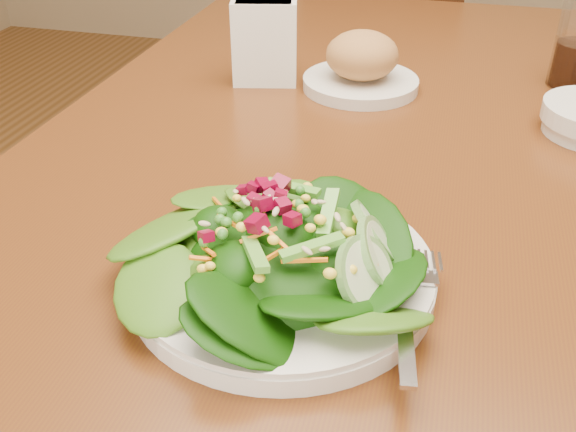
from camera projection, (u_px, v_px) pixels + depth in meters
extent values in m
cube|color=#542B0E|center=(383.00, 144.00, 0.86)|extent=(0.90, 1.40, 0.04)
cylinder|color=#351C0E|center=(255.00, 151.00, 1.67)|extent=(0.07, 0.07, 0.71)
cylinder|color=#351C0E|center=(572.00, 189.00, 1.50)|extent=(0.07, 0.07, 0.71)
cube|color=#351C0E|center=(367.00, 81.00, 1.89)|extent=(0.51, 0.51, 0.04)
cylinder|color=#351C0E|center=(411.00, 125.00, 2.16)|extent=(0.04, 0.04, 0.41)
cylinder|color=#351C0E|center=(305.00, 124.00, 2.17)|extent=(0.04, 0.04, 0.41)
cylinder|color=#351C0E|center=(429.00, 177.00, 1.86)|extent=(0.04, 0.04, 0.41)
cylinder|color=#351C0E|center=(306.00, 176.00, 1.87)|extent=(0.04, 0.04, 0.41)
cube|color=#351C0E|center=(381.00, 15.00, 1.59)|extent=(0.39, 0.12, 0.46)
cylinder|color=silver|center=(282.00, 274.00, 0.58)|extent=(0.27, 0.27, 0.02)
ellipsoid|color=black|center=(282.00, 248.00, 0.56)|extent=(0.19, 0.19, 0.04)
cube|color=silver|center=(410.00, 306.00, 0.52)|extent=(0.05, 0.18, 0.01)
cylinder|color=silver|center=(360.00, 83.00, 0.98)|extent=(0.18, 0.18, 0.02)
ellipsoid|color=#B77A48|center=(362.00, 55.00, 0.95)|extent=(0.11, 0.11, 0.07)
cylinder|color=black|center=(576.00, 65.00, 0.97)|extent=(0.07, 0.07, 0.07)
cube|color=white|center=(265.00, 43.00, 0.97)|extent=(0.11, 0.07, 0.13)
cube|color=white|center=(264.00, 36.00, 0.96)|extent=(0.09, 0.06, 0.11)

